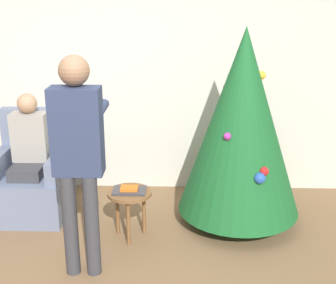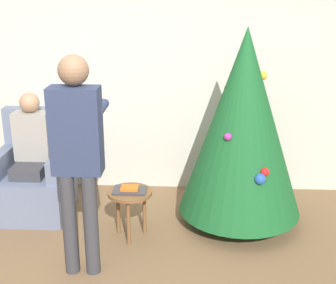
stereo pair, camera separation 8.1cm
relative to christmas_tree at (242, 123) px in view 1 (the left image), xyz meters
name	(u,v)px [view 1 (the left image)]	position (x,y,z in m)	size (l,w,h in m)	color
wall_back	(128,74)	(-1.18, 0.86, 0.31)	(8.00, 0.06, 2.70)	beige
christmas_tree	(242,123)	(0.00, 0.00, 0.00)	(1.20, 1.20, 1.95)	brown
armchair	(33,180)	(-2.12, 0.15, -0.69)	(0.72, 0.75, 1.07)	slate
person_seated	(29,150)	(-2.12, 0.11, -0.34)	(0.36, 0.46, 1.27)	#38383D
person_standing	(78,148)	(-1.38, -0.89, 0.04)	(0.41, 0.57, 1.81)	#38383D
side_stool	(130,199)	(-1.06, -0.35, -0.65)	(0.42, 0.42, 0.47)	brown
laptop	(129,191)	(-1.06, -0.35, -0.56)	(0.31, 0.21, 0.02)	#38383D
book	(129,188)	(-1.06, -0.35, -0.54)	(0.16, 0.12, 0.02)	orange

